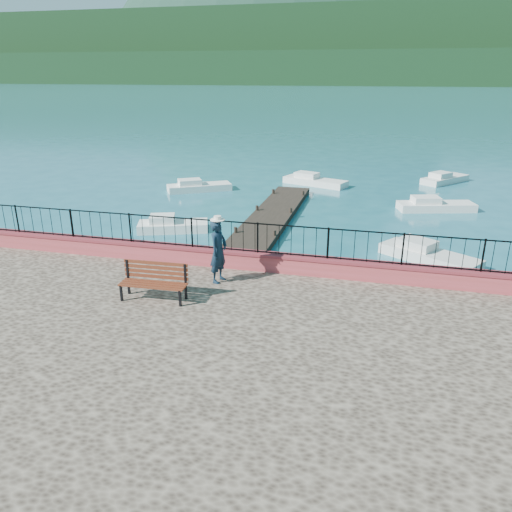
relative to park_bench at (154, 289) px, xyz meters
The scene contains 15 objects.
ground 3.07m from the park_bench, 17.88° to the right, with size 2000.00×2000.00×0.00m, color #19596B.
parapet 3.84m from the park_bench, 48.58° to the left, with size 28.00×0.46×0.58m, color #B2404A.
railing 3.91m from the park_bench, 48.58° to the left, with size 27.00×0.05×0.95m, color black.
dock 11.28m from the park_bench, 87.23° to the left, with size 2.00×16.00×0.30m, color #2D231C.
far_forest 299.28m from the park_bench, 89.51° to the left, with size 900.00×60.00×18.00m, color black.
foothills 359.77m from the park_bench, 89.59° to the left, with size 900.00×120.00×44.00m, color black.
park_bench is the anchor object (origin of this frame).
person 2.23m from the park_bench, 50.95° to the left, with size 0.70×0.46×1.93m, color #102030.
hat 2.72m from the park_bench, 50.95° to the left, with size 0.44×0.44×0.12m, color white.
boat_0 10.35m from the park_bench, 110.56° to the left, with size 3.28×1.30×0.80m, color white.
boat_1 11.57m from the park_bench, 46.07° to the left, with size 3.96×1.30×0.80m, color silver.
boat_2 18.93m from the park_bench, 61.85° to the left, with size 4.09×1.30×0.80m, color silver.
boat_3 18.83m from the park_bench, 106.61° to the left, with size 4.00×1.30×0.80m, color white.
boat_4 21.67m from the park_bench, 85.85° to the left, with size 4.32×1.30×0.80m, color white.
boat_5 26.53m from the park_bench, 67.56° to the left, with size 3.79×1.30×0.80m, color silver.
Camera 1 is at (3.29, -10.73, 7.16)m, focal length 35.00 mm.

